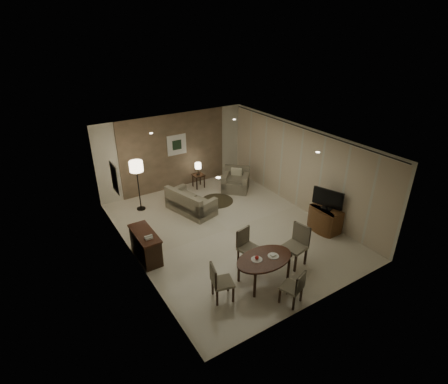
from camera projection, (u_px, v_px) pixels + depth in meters
room_shell at (220, 183)px, 9.96m from camera, size 5.50×7.00×2.70m
taupe_accent at (174, 152)px, 12.29m from camera, size 3.96×0.03×2.70m
curtain_wall at (300, 169)px, 10.95m from camera, size 0.08×6.70×2.58m
curtain_rod at (304, 128)px, 10.36m from camera, size 0.03×6.80×0.03m
art_back_frame at (177, 145)px, 12.21m from camera, size 0.72×0.03×0.72m
art_back_canvas at (177, 145)px, 12.20m from camera, size 0.34×0.01×0.34m
art_left_frame at (115, 178)px, 9.04m from camera, size 0.03×0.60×0.80m
art_left_canvas at (115, 178)px, 9.05m from camera, size 0.01×0.46×0.64m
downlight_nl at (218, 178)px, 7.03m from camera, size 0.10×0.10×0.01m
downlight_nr at (318, 152)px, 8.37m from camera, size 0.10×0.10×0.01m
downlight_fl at (151, 133)px, 9.75m from camera, size 0.10×0.10×0.01m
downlight_fr at (234, 119)px, 11.09m from camera, size 0.10×0.10×0.01m
console_desk at (146, 245)px, 8.90m from camera, size 0.48×1.20×0.75m
telephone at (148, 237)px, 8.48m from camera, size 0.20×0.14×0.09m
tv_cabinet at (325, 219)px, 10.11m from camera, size 0.48×0.90×0.70m
flat_tv at (328, 199)px, 9.80m from camera, size 0.36×0.85×0.60m
dining_table at (264, 270)px, 8.10m from camera, size 1.41×0.88×0.66m
chair_near at (291, 287)px, 7.45m from camera, size 0.52×0.52×0.84m
chair_far at (249, 248)px, 8.60m from camera, size 0.55×0.55×0.96m
chair_left at (223, 282)px, 7.54m from camera, size 0.54×0.54×0.91m
chair_right at (295, 247)px, 8.59m from camera, size 0.59×0.59×1.05m
plate_a at (257, 259)px, 7.90m from camera, size 0.26×0.26×0.02m
plate_b at (273, 256)px, 8.01m from camera, size 0.26×0.26×0.02m
fruit_apple at (257, 258)px, 7.88m from camera, size 0.09×0.09×0.09m
napkin at (273, 255)px, 8.00m from camera, size 0.12×0.08×0.03m
round_rug at (217, 201)px, 11.87m from camera, size 1.10×1.10×0.01m
sofa at (191, 201)px, 11.07m from camera, size 1.77×1.21×0.76m
armchair at (236, 180)px, 12.45m from camera, size 1.25×1.24×0.81m
side_table at (199, 181)px, 12.74m from camera, size 0.39×0.39×0.50m
table_lamp at (198, 168)px, 12.52m from camera, size 0.22×0.22×0.50m
floor_lamp at (138, 186)px, 11.00m from camera, size 0.42×0.42×1.66m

